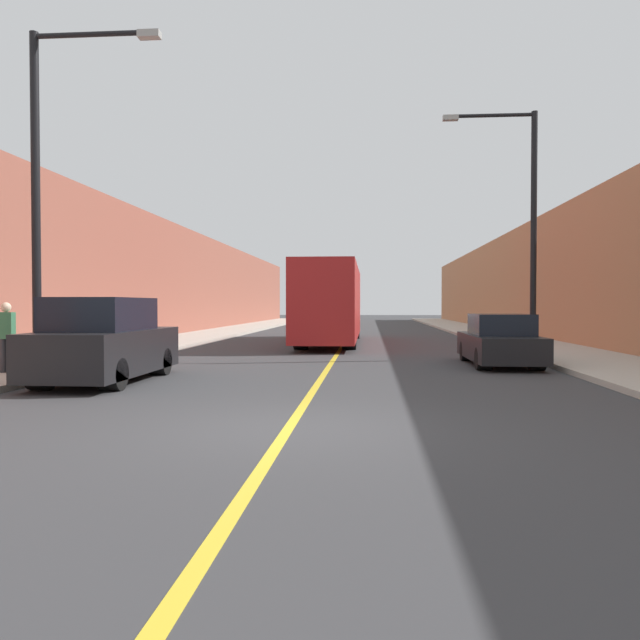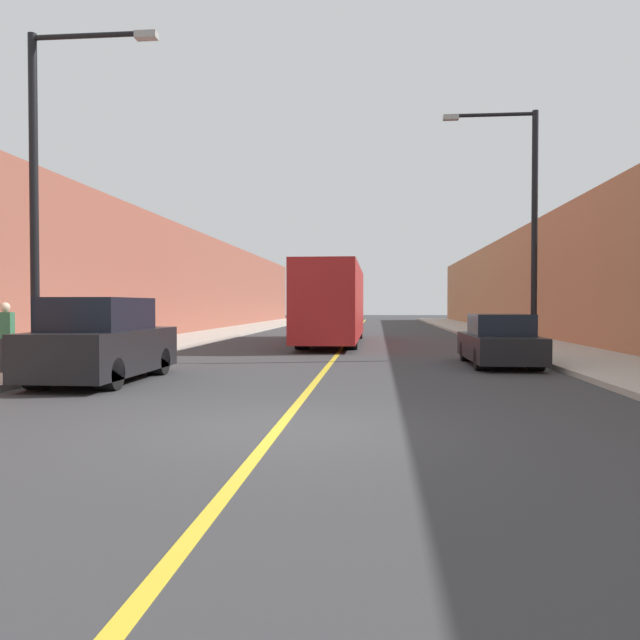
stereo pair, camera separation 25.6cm
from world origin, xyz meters
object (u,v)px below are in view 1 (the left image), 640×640
(parked_suv_left, at_px, (104,343))
(pedestrian, at_px, (6,336))
(street_lamp_left, at_px, (47,179))
(street_lamp_right, at_px, (525,215))
(car_right_near, at_px, (500,342))
(bus, at_px, (331,303))

(parked_suv_left, bearing_deg, pedestrian, 168.98)
(street_lamp_left, bearing_deg, street_lamp_right, 29.71)
(pedestrian, bearing_deg, street_lamp_left, -20.37)
(street_lamp_right, bearing_deg, car_right_near, -117.82)
(car_right_near, bearing_deg, street_lamp_right, 62.18)
(bus, height_order, parked_suv_left, bus)
(bus, distance_m, street_lamp_right, 10.65)
(parked_suv_left, relative_size, street_lamp_right, 0.59)
(street_lamp_left, distance_m, pedestrian, 3.91)
(street_lamp_left, distance_m, street_lamp_right, 14.32)
(street_lamp_right, relative_size, pedestrian, 4.69)
(bus, xyz_separation_m, parked_suv_left, (-4.29, -14.79, -0.97))
(street_lamp_right, bearing_deg, bus, 131.64)
(street_lamp_left, relative_size, pedestrian, 4.65)
(bus, height_order, car_right_near, bus)
(bus, relative_size, street_lamp_right, 1.63)
(parked_suv_left, relative_size, pedestrian, 2.76)
(pedestrian, bearing_deg, car_right_near, 18.47)
(car_right_near, height_order, street_lamp_left, street_lamp_left)
(bus, bearing_deg, parked_suv_left, -106.16)
(parked_suv_left, xyz_separation_m, street_lamp_left, (-1.33, 0.02, 3.77))
(parked_suv_left, bearing_deg, street_lamp_right, 32.66)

